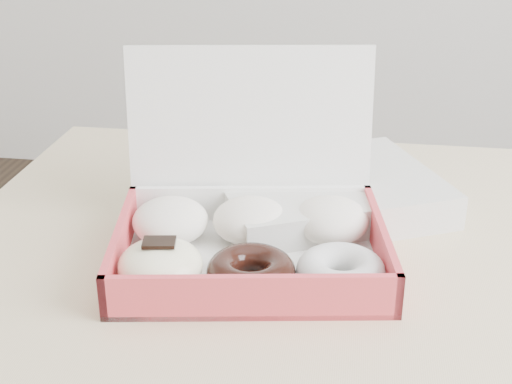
# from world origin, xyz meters

# --- Properties ---
(table) EXTENTS (1.20, 0.80, 0.75)m
(table) POSITION_xyz_m (0.00, 0.00, 0.67)
(table) COLOR #CBB386
(table) RESTS_ON ground
(donut_box) EXTENTS (0.33, 0.29, 0.22)m
(donut_box) POSITION_xyz_m (-0.23, -0.00, 0.78)
(donut_box) COLOR white
(donut_box) RESTS_ON table
(newspapers) EXTENTS (0.34, 0.32, 0.04)m
(newspapers) POSITION_xyz_m (-0.15, 0.14, 0.77)
(newspapers) COLOR white
(newspapers) RESTS_ON table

